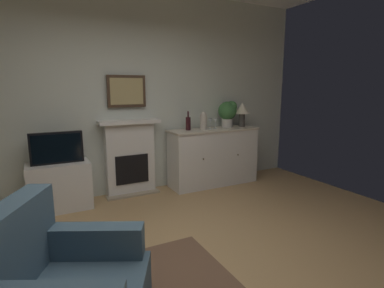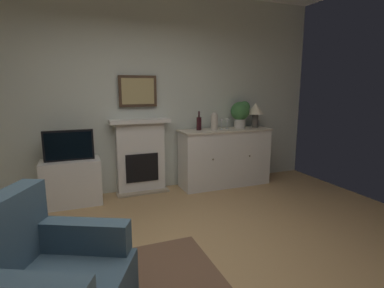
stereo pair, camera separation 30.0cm
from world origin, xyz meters
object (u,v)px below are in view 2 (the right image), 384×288
Objects in this scene: sideboard_cabinet at (225,157)px; armchair at (46,283)px; wine_bottle at (199,123)px; vase_decorative at (214,121)px; wine_glass_left at (221,122)px; table_lamp at (255,110)px; tv_cabinet at (72,182)px; wine_glass_center at (227,121)px; potted_plant_small at (241,112)px; framed_picture at (138,91)px; tv_set at (69,145)px; fireplace_unit at (141,156)px.

armchair is at bearing -136.38° from sideboard_cabinet.
wine_bottle is 0.24m from vase_decorative.
wine_bottle is at bearing 171.78° from wine_glass_left.
table_lamp is 1.38× the size of wine_bottle.
wine_glass_left is at bearing -174.29° from sideboard_cabinet.
tv_cabinet is (-2.08, 0.06, -0.74)m from vase_decorative.
wine_glass_center is (0.47, -0.04, 0.01)m from wine_bottle.
tv_cabinet is at bearing 179.86° from wine_glass_center.
sideboard_cabinet is at bearing -166.03° from wine_glass_center.
potted_plant_small is at bearing 0.05° from wine_bottle.
wine_glass_left and wine_glass_center have the same top height.
table_lamp reaches higher than tv_cabinet.
framed_picture reaches higher than wine_bottle.
wine_glass_center is 0.59× the size of vase_decorative.
armchair reaches higher than sideboard_cabinet.
table_lamp is at bearing 3.76° from vase_decorative.
potted_plant_small reaches higher than sideboard_cabinet.
sideboard_cabinet is at bearing -5.92° from wine_bottle.
tv_set reaches higher than tv_cabinet.
tv_cabinet is at bearing 90.00° from tv_set.
fireplace_unit is 1.33m from sideboard_cabinet.
wine_bottle is at bearing 1.63° from tv_set.
vase_decorative is (-0.14, -0.04, 0.02)m from wine_glass_left.
fireplace_unit is 1.04× the size of armchair.
table_lamp reaches higher than armchair.
table_lamp reaches higher than wine_glass_center.
wine_glass_left reaches higher than tv_cabinet.
wine_glass_center reaches higher than tv_set.
wine_glass_left is (-0.07, -0.01, 0.58)m from sideboard_cabinet.
tv_cabinet is 0.51m from tv_set.
wine_glass_center is (1.36, -0.17, 0.48)m from fireplace_unit.
wine_bottle is 3.16m from armchair.
wine_glass_center reaches higher than tv_cabinet.
wine_bottle is at bearing -8.50° from fireplace_unit.
armchair is (-0.14, -2.33, 0.08)m from tv_cabinet.
wine_glass_center is 0.29m from potted_plant_small.
wine_bottle reaches higher than tv_set.
fireplace_unit is 1.47× the size of tv_cabinet.
sideboard_cabinet is (1.32, -0.18, -0.09)m from fireplace_unit.
table_lamp is at bearing -2.62° from wine_bottle.
framed_picture is 0.38× the size of sideboard_cabinet.
wine_bottle is (0.89, -0.13, 0.47)m from fireplace_unit.
sideboard_cabinet is 0.71m from wine_bottle.
fireplace_unit is 3.91× the size of vase_decorative.
table_lamp is 0.64m from wine_glass_left.
fireplace_unit is 0.75× the size of sideboard_cabinet.
vase_decorative reaches higher than armchair.
framed_picture is 0.52× the size of armchair.
potted_plant_small is at bearing 8.69° from sideboard_cabinet.
tv_set is (-2.84, -0.01, -0.38)m from table_lamp.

